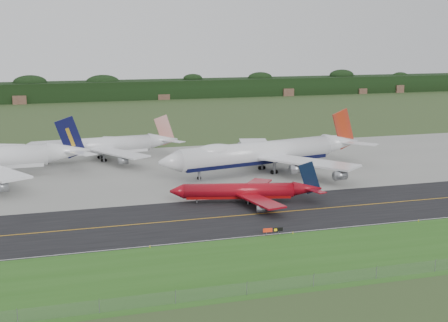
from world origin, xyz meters
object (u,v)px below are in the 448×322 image
at_px(jet_ba_747, 264,153).
at_px(jet_red_737, 247,191).
at_px(jet_star_tail, 101,146).
at_px(taxiway_sign, 273,230).

relative_size(jet_ba_747, jet_red_737, 1.87).
distance_m(jet_red_737, jet_star_tail, 72.23).
height_order(jet_red_737, taxiway_sign, jet_red_737).
bearing_deg(jet_red_737, jet_star_tail, 114.76).
bearing_deg(taxiway_sign, jet_ba_747, 71.65).
height_order(jet_red_737, jet_star_tail, jet_star_tail).
bearing_deg(taxiway_sign, jet_star_tail, 106.40).
distance_m(jet_ba_747, jet_star_tail, 57.45).
xyz_separation_m(jet_ba_747, taxiway_sign, (-19.42, -58.54, -5.18)).
bearing_deg(jet_red_737, jet_ba_747, 62.94).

